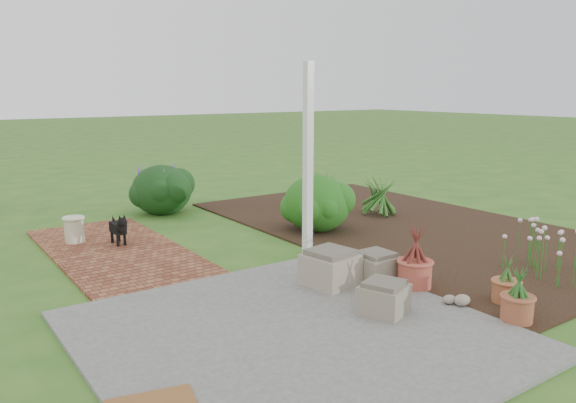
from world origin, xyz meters
TOP-DOWN VIEW (x-y plane):
  - ground at (0.00, 0.00)m, footprint 80.00×80.00m
  - concrete_patio at (-1.25, -1.75)m, footprint 3.50×3.50m
  - brick_path at (-1.70, 1.75)m, footprint 1.60×3.50m
  - garden_bed at (2.50, 0.50)m, footprint 4.00×7.00m
  - veranda_post at (0.30, 0.10)m, footprint 0.10×0.10m
  - stone_trough_near at (-0.29, -1.91)m, footprint 0.53×0.53m
  - stone_trough_mid at (0.31, -1.17)m, footprint 0.43×0.43m
  - stone_trough_far at (-0.20, -0.99)m, footprint 0.59×0.59m
  - black_dog at (-1.58, 1.95)m, footprint 0.15×0.48m
  - cream_ceramic_urn at (-2.05, 2.44)m, footprint 0.32×0.32m
  - evergreen_shrub at (1.21, 1.08)m, footprint 1.09×1.09m
  - agapanthus_clump_back at (2.75, 1.31)m, footprint 1.13×1.13m
  - agapanthus_clump_front at (2.37, 2.43)m, footprint 1.07×1.07m
  - pink_flower_patch at (2.21, -2.11)m, footprint 1.01×1.01m
  - terracotta_pot_bronze at (0.52, -1.56)m, footprint 0.41×0.41m
  - terracotta_pot_small_left at (0.95, -2.40)m, footprint 0.32×0.32m
  - terracotta_pot_small_right at (0.61, -2.75)m, footprint 0.37×0.37m
  - purple_flowering_bush at (-0.23, 3.67)m, footprint 1.25×1.25m

SIDE VIEW (x-z plane):
  - ground at x=0.00m, z-range 0.00..0.00m
  - garden_bed at x=2.50m, z-range 0.00..0.03m
  - concrete_patio at x=-1.25m, z-range 0.00..0.04m
  - brick_path at x=-1.70m, z-range 0.00..0.04m
  - terracotta_pot_small_left at x=0.95m, z-range 0.03..0.26m
  - terracotta_pot_small_right at x=0.61m, z-range 0.03..0.28m
  - stone_trough_near at x=-0.29m, z-range 0.04..0.31m
  - terracotta_pot_bronze at x=0.52m, z-range 0.03..0.33m
  - stone_trough_mid at x=0.31m, z-range 0.04..0.32m
  - stone_trough_far at x=-0.20m, z-range 0.04..0.38m
  - cream_ceramic_urn at x=-2.05m, z-range 0.04..0.40m
  - black_dog at x=-1.58m, z-range 0.08..0.49m
  - pink_flower_patch at x=2.21m, z-range 0.03..0.67m
  - agapanthus_clump_back at x=2.75m, z-range 0.03..0.80m
  - agapanthus_clump_front at x=2.37m, z-range 0.03..0.82m
  - purple_flowering_bush at x=-0.23m, z-range 0.00..0.89m
  - evergreen_shrub at x=1.21m, z-range 0.03..0.91m
  - veranda_post at x=0.30m, z-range 0.00..2.50m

